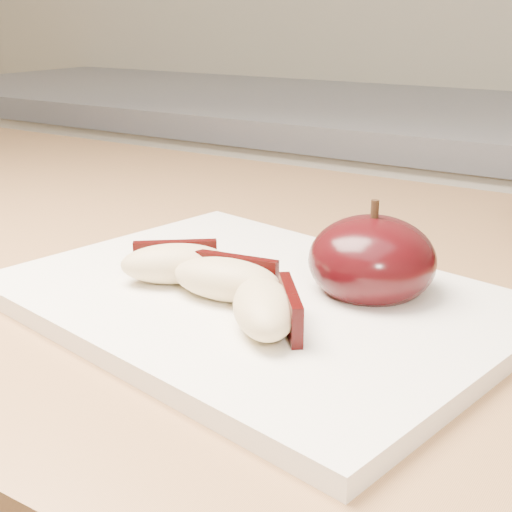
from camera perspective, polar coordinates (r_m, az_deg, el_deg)
The scene contains 6 objects.
back_cabinet at distance 1.36m, azimuth 15.66°, elevation -8.72°, with size 2.40×0.62×0.94m.
cutting_board at distance 0.48m, azimuth -0.00°, elevation -3.57°, with size 0.33×0.24×0.01m, color white.
apple_half at distance 0.48m, azimuth 9.26°, elevation -0.34°, with size 0.10×0.10×0.07m.
apple_wedge_a at distance 0.49m, azimuth -6.48°, elevation -0.54°, with size 0.08×0.07×0.03m.
apple_wedge_b at distance 0.46m, azimuth -2.30°, elevation -1.82°, with size 0.08×0.05×0.03m.
apple_wedge_c at distance 0.42m, azimuth 0.88°, elevation -4.18°, with size 0.07×0.08×0.03m.
Camera 1 is at (0.32, 0.03, 1.09)m, focal length 50.00 mm.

